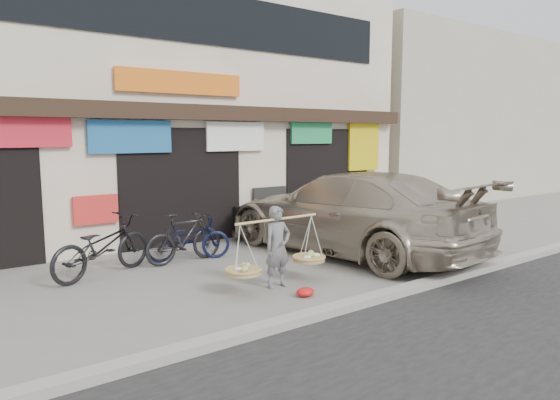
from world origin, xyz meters
TOP-DOWN VIEW (x-y plane):
  - ground at (0.00, 0.00)m, footprint 70.00×70.00m
  - kerb at (0.00, -2.00)m, footprint 70.00×0.25m
  - shophouse_block at (-0.00, 6.42)m, footprint 14.00×6.32m
  - neighbor_east at (13.50, 7.00)m, footprint 12.00×7.00m
  - street_vendor at (-0.18, -0.51)m, footprint 1.93×0.59m
  - bike_0 at (-2.35, 1.90)m, footprint 2.19×1.42m
  - bike_1 at (-0.73, 1.92)m, footprint 1.69×0.57m
  - bike_2 at (-0.59, 2.02)m, footprint 1.79×1.05m
  - suv at (2.53, 0.63)m, footprint 3.24×6.35m
  - red_bag at (-0.12, -1.17)m, footprint 0.31×0.25m

SIDE VIEW (x-z plane):
  - ground at x=0.00m, z-range 0.00..0.00m
  - kerb at x=0.00m, z-range 0.00..0.12m
  - red_bag at x=-0.12m, z-range 0.00..0.14m
  - bike_2 at x=-0.59m, z-range 0.00..0.89m
  - bike_1 at x=-0.73m, z-range 0.00..1.00m
  - bike_0 at x=-2.35m, z-range 0.00..1.09m
  - street_vendor at x=-0.18m, z-range -0.07..1.31m
  - suv at x=2.53m, z-range 0.00..1.76m
  - neighbor_east at x=13.50m, z-range 0.00..6.40m
  - shophouse_block at x=0.00m, z-range -0.05..6.95m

